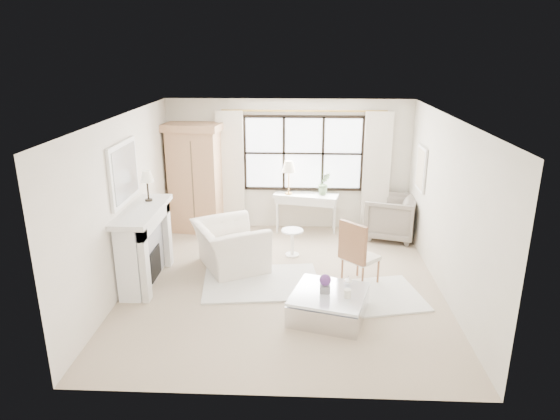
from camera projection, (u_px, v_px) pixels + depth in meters
The scene contains 32 objects.
floor at pixel (283, 284), 8.14m from camera, with size 5.50×5.50×0.00m, color tan.
ceiling at pixel (284, 117), 7.30m from camera, with size 5.50×5.50×0.00m, color white.
wall_back at pixel (289, 165), 10.33m from camera, with size 5.00×5.00×0.00m, color silver.
wall_front at pixel (273, 286), 5.11m from camera, with size 5.00×5.00×0.00m, color white.
wall_left at pixel (125, 203), 7.83m from camera, with size 5.50×5.50×0.00m, color silver.
wall_right at pixel (447, 207), 7.61m from camera, with size 5.50×5.50×0.00m, color beige.
window_pane at pixel (303, 153), 10.22m from camera, with size 2.40×0.02×1.50m, color white.
window_frame at pixel (303, 153), 10.21m from camera, with size 2.50×0.04×1.50m, color black, non-canonical shape.
curtain_rod at pixel (304, 111), 9.89m from camera, with size 0.04×0.04×3.30m, color #B08A3D.
curtain_left at pixel (231, 171), 10.32m from camera, with size 0.55×0.10×2.47m, color white.
curtain_right at pixel (376, 172), 10.19m from camera, with size 0.55×0.10×2.47m, color silver.
fireplace at pixel (143, 245), 8.04m from camera, with size 0.58×1.66×1.26m.
mirror_frame at pixel (124, 173), 7.67m from camera, with size 0.05×1.15×0.95m, color white.
mirror_glass at pixel (125, 173), 7.67m from camera, with size 0.02×1.00×0.80m, color #B5BBC1.
art_frame at pixel (421, 169), 9.17m from camera, with size 0.04×0.62×0.82m, color silver.
art_canvas at pixel (420, 169), 9.17m from camera, with size 0.01×0.52×0.72m, color beige.
mantel_lamp at pixel (147, 178), 8.12m from camera, with size 0.22×0.22×0.51m.
armoire at pixel (196, 177), 10.19m from camera, with size 1.20×0.84×2.24m.
console_table at pixel (306, 213), 10.36m from camera, with size 1.37×0.71×0.80m.
console_lamp at pixel (289, 168), 10.08m from camera, with size 0.28×0.28×0.69m.
orchid_plant at pixel (324, 184), 10.13m from camera, with size 0.26×0.21×0.47m, color #5E7D53.
side_table at pixel (292, 239), 9.14m from camera, with size 0.40×0.40×0.51m.
rug_left at pixel (261, 283), 8.15m from camera, with size 1.87×1.32×0.03m, color silver.
rug_right at pixel (368, 296), 7.70m from camera, with size 1.60×1.20×0.03m, color white.
club_armchair at pixel (230, 246), 8.63m from camera, with size 1.24×1.08×0.80m, color white.
wingback_chair at pixel (391, 217), 9.99m from camera, with size 0.93×0.96×0.87m, color gray.
french_chair at pixel (359, 266), 8.05m from camera, with size 0.68×0.68×1.08m.
coffee_table at pixel (329, 305), 7.11m from camera, with size 1.23×1.23×0.38m.
planter_box at pixel (325, 289), 7.04m from camera, with size 0.14×0.14×0.11m, color gray.
planter_flowers at pixel (325, 280), 7.00m from camera, with size 0.17×0.17×0.17m, color #572D71.
pillar_candle at pixel (347, 294), 6.89m from camera, with size 0.10×0.10×0.12m, color beige.
coffee_vase at pixel (348, 281), 7.25m from camera, with size 0.13×0.13×0.13m, color white.
Camera 1 is at (0.27, -7.35, 3.69)m, focal length 32.00 mm.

